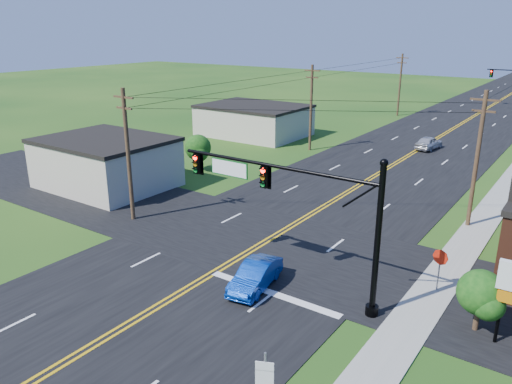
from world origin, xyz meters
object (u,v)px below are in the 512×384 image
Objects in this scene: signal_mast_main at (291,200)px; blue_car at (255,276)px; stop_sign at (440,261)px; route_sign at (265,380)px.

blue_car is (-1.40, -1.00, -4.08)m from signal_mast_main.
signal_mast_main is at bearing 25.88° from blue_car.
signal_mast_main reaches higher than stop_sign.
stop_sign is (7.68, 4.98, 0.99)m from blue_car.
signal_mast_main reaches higher than blue_car.
blue_car is 9.20m from stop_sign.
signal_mast_main reaches higher than route_sign.
blue_car is at bearing -144.40° from signal_mast_main.
signal_mast_main is 4.92× the size of stop_sign.
route_sign is at bearing -62.67° from blue_car.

